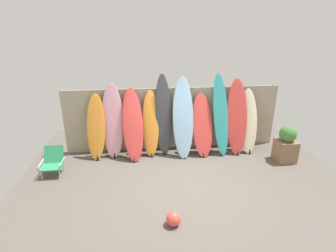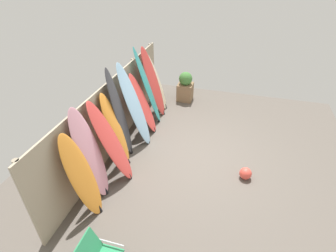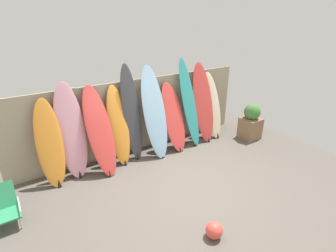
% 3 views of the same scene
% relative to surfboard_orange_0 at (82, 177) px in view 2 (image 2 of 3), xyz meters
% --- Properties ---
extents(ground, '(7.68, 7.68, 0.00)m').
position_rel_surfboard_orange_0_xyz_m(ground, '(2.12, -1.64, -0.86)').
color(ground, '#5B544C').
extents(fence_back, '(6.08, 0.11, 1.80)m').
position_rel_surfboard_orange_0_xyz_m(fence_back, '(2.12, 0.37, 0.04)').
color(fence_back, tan).
rests_on(fence_back, ground).
extents(surfboard_orange_0, '(0.57, 0.62, 1.75)m').
position_rel_surfboard_orange_0_xyz_m(surfboard_orange_0, '(0.00, 0.00, 0.00)').
color(surfboard_orange_0, orange).
rests_on(surfboard_orange_0, ground).
extents(surfboard_pink_1, '(0.60, 0.51, 2.00)m').
position_rel_surfboard_orange_0_xyz_m(surfboard_pink_1, '(0.44, 0.06, 0.13)').
color(surfboard_pink_1, pink).
rests_on(surfboard_pink_1, ground).
extents(surfboard_red_2, '(0.61, 0.85, 1.88)m').
position_rel_surfboard_orange_0_xyz_m(surfboard_red_2, '(0.98, -0.11, 0.07)').
color(surfboard_red_2, '#D13D38').
rests_on(surfboard_red_2, ground).
extents(surfboard_orange_3, '(0.48, 0.59, 1.79)m').
position_rel_surfboard_orange_0_xyz_m(surfboard_orange_3, '(1.46, 0.03, 0.03)').
color(surfboard_orange_3, orange).
rests_on(surfboard_orange_3, ground).
extents(surfboard_charcoal_4, '(0.47, 0.49, 2.22)m').
position_rel_surfboard_orange_0_xyz_m(surfboard_charcoal_4, '(1.82, 0.06, 0.23)').
color(surfboard_charcoal_4, '#38383D').
rests_on(surfboard_charcoal_4, ground).
extents(surfboard_skyblue_5, '(0.59, 0.78, 2.14)m').
position_rel_surfboard_orange_0_xyz_m(surfboard_skyblue_5, '(2.33, -0.09, 0.20)').
color(surfboard_skyblue_5, '#8CB7D6').
rests_on(surfboard_skyblue_5, ground).
extents(surfboard_red_6, '(0.60, 0.71, 1.68)m').
position_rel_surfboard_orange_0_xyz_m(surfboard_red_6, '(2.87, -0.10, -0.03)').
color(surfboard_red_6, '#D13D38').
rests_on(surfboard_red_6, ground).
extents(surfboard_teal_7, '(0.52, 0.77, 2.21)m').
position_rel_surfboard_orange_0_xyz_m(surfboard_teal_7, '(3.39, -0.06, 0.23)').
color(surfboard_teal_7, teal).
rests_on(surfboard_teal_7, ground).
extents(surfboard_red_8, '(0.63, 0.77, 2.07)m').
position_rel_surfboard_orange_0_xyz_m(surfboard_red_8, '(3.85, -0.07, 0.17)').
color(surfboard_red_8, '#D13D38').
rests_on(surfboard_red_8, ground).
extents(surfboard_cream_9, '(0.55, 0.75, 1.77)m').
position_rel_surfboard_orange_0_xyz_m(surfboard_cream_9, '(4.22, -0.04, 0.01)').
color(surfboard_cream_9, beige).
rests_on(surfboard_cream_9, ground).
extents(planter_box, '(0.48, 0.49, 0.98)m').
position_rel_surfboard_orange_0_xyz_m(planter_box, '(4.98, -0.79, -0.39)').
color(planter_box, '#846647').
rests_on(planter_box, ground).
extents(beach_ball, '(0.27, 0.27, 0.27)m').
position_rel_surfboard_orange_0_xyz_m(beach_ball, '(1.70, -2.90, -0.73)').
color(beach_ball, '#E54C3F').
rests_on(beach_ball, ground).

